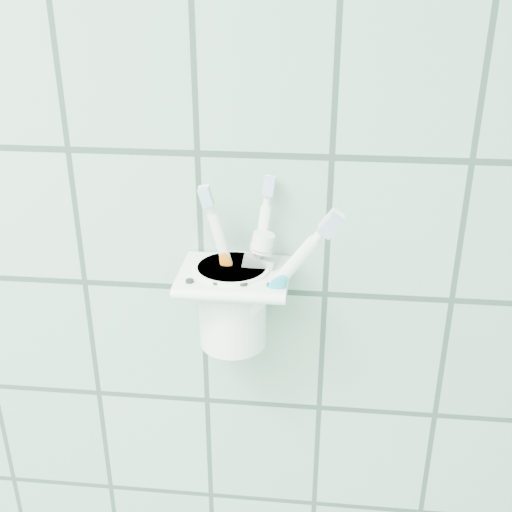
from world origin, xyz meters
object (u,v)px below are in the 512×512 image
(toothbrush_blue, at_px, (247,263))
(toothpaste_tube, at_px, (243,279))
(holder_bracket, at_px, (234,277))
(cup, at_px, (233,302))
(toothbrush_pink, at_px, (247,260))
(toothbrush_orange, at_px, (223,255))

(toothbrush_blue, bearing_deg, toothpaste_tube, 167.64)
(holder_bracket, height_order, cup, same)
(holder_bracket, height_order, toothbrush_blue, toothbrush_blue)
(holder_bracket, bearing_deg, toothbrush_pink, 48.00)
(holder_bracket, relative_size, toothpaste_tube, 0.88)
(holder_bracket, distance_m, toothbrush_blue, 0.02)
(toothbrush_pink, height_order, toothpaste_tube, toothbrush_pink)
(cup, xyz_separation_m, toothpaste_tube, (0.01, 0.00, 0.03))
(toothbrush_pink, distance_m, toothbrush_orange, 0.04)
(toothbrush_orange, xyz_separation_m, toothpaste_tube, (0.02, 0.02, -0.04))
(cup, bearing_deg, toothbrush_blue, -3.45)
(toothbrush_orange, bearing_deg, cup, 63.71)
(toothbrush_blue, bearing_deg, toothbrush_orange, -146.41)
(holder_bracket, relative_size, toothbrush_blue, 0.63)
(toothbrush_blue, height_order, toothpaste_tube, toothbrush_blue)
(cup, relative_size, toothbrush_pink, 0.53)
(cup, bearing_deg, holder_bracket, -50.41)
(toothbrush_blue, bearing_deg, holder_bracket, -165.66)
(holder_bracket, xyz_separation_m, toothpaste_tube, (0.01, 0.00, -0.00))
(holder_bracket, height_order, toothpaste_tube, toothpaste_tube)
(toothbrush_pink, bearing_deg, toothpaste_tube, -112.38)
(holder_bracket, bearing_deg, toothpaste_tube, 24.87)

